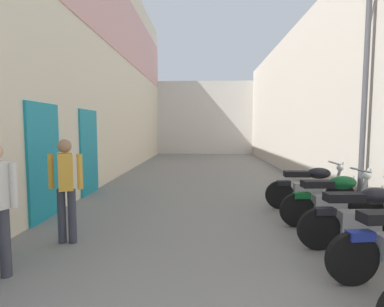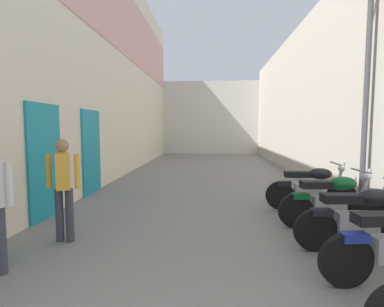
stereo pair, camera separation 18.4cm
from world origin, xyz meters
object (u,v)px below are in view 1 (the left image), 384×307
(motorcycle_fifth, at_px, (333,198))
(street_lamp, at_px, (360,81))
(motorcycle_fourth, at_px, (363,215))
(motorcycle_sixth, at_px, (310,186))
(pedestrian_further_down, at_px, (66,183))

(motorcycle_fifth, bearing_deg, street_lamp, 42.00)
(motorcycle_fourth, bearing_deg, motorcycle_sixth, 90.00)
(motorcycle_sixth, xyz_separation_m, pedestrian_further_down, (-4.33, -2.02, 0.42))
(street_lamp, bearing_deg, pedestrian_further_down, -162.93)
(motorcycle_fifth, bearing_deg, motorcycle_sixth, 90.00)
(motorcycle_fifth, relative_size, pedestrian_further_down, 1.18)
(motorcycle_fourth, distance_m, street_lamp, 2.76)
(motorcycle_sixth, distance_m, pedestrian_further_down, 4.79)
(motorcycle_fourth, bearing_deg, street_lamp, 66.85)
(motorcycle_fifth, height_order, pedestrian_further_down, pedestrian_further_down)
(motorcycle_fourth, height_order, street_lamp, street_lamp)
(motorcycle_fourth, distance_m, pedestrian_further_down, 4.35)
(motorcycle_fifth, xyz_separation_m, pedestrian_further_down, (-4.33, -0.92, 0.42))
(motorcycle_sixth, bearing_deg, street_lamp, -34.31)
(motorcycle_sixth, distance_m, street_lamp, 2.28)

